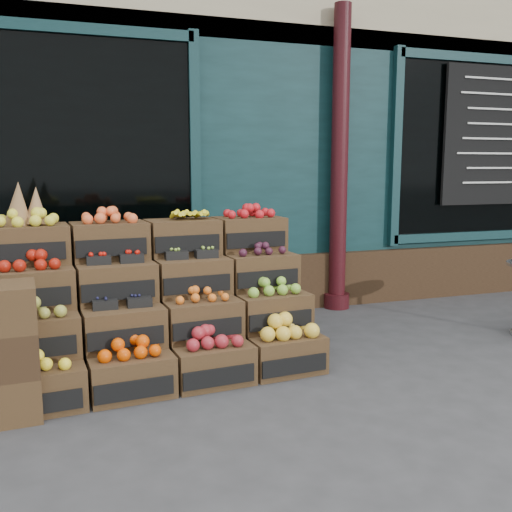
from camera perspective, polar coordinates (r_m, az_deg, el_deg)
name	(u,v)px	position (r m, az deg, el deg)	size (l,w,h in m)	color
ground	(315,388)	(4.15, 5.88, -12.99)	(60.00, 60.00, 0.00)	#363638
shop_facade	(173,108)	(8.80, -8.28, 14.40)	(12.00, 6.24, 4.80)	#0D2C2E
crate_display	(155,312)	(4.46, -10.05, -5.49)	(2.38, 1.29, 1.44)	#432F1A
shopkeeper	(17,229)	(6.25, -22.81, 2.49)	(0.67, 0.44, 1.84)	#1C6534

